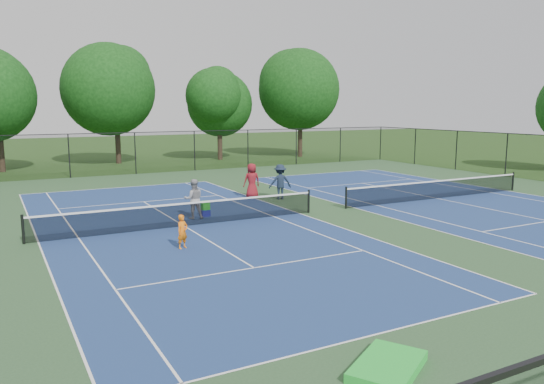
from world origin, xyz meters
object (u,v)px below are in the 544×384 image
ball_crate (206,213)px  ball_hopper (205,205)px  instructor (194,199)px  child_player (182,232)px  bystander_c (252,181)px  tree_back_d (301,86)px  tree_back_c (219,99)px  bystander_b (280,182)px  tree_back_b (115,85)px

ball_crate → ball_hopper: size_ratio=0.95×
instructor → child_player: bearing=78.4°
child_player → instructor: bearing=41.9°
bystander_c → ball_hopper: 5.25m
tree_back_d → bystander_c: (-14.55, -19.10, -5.90)m
tree_back_c → tree_back_d: tree_back_d is taller
bystander_c → ball_crate: (-3.96, -3.42, -0.78)m
tree_back_c → bystander_c: bearing=-108.1°
tree_back_d → ball_crate: 29.91m
instructor → bystander_b: 6.24m
tree_back_d → ball_hopper: (-18.52, -22.52, -6.33)m
tree_back_d → ball_hopper: tree_back_d is taller
instructor → bystander_b: bearing=-143.2°
tree_back_c → bystander_b: (-5.43, -21.18, -4.56)m
tree_back_b → instructor: 25.47m
ball_crate → tree_back_c: bearing=65.9°
tree_back_b → tree_back_c: bearing=-6.3°
instructor → bystander_c: bystander_c is taller
tree_back_b → bystander_c: (2.45, -21.10, -5.67)m
tree_back_c → ball_crate: tree_back_c is taller
bystander_b → bystander_c: size_ratio=0.99×
bystander_c → tree_back_b: bearing=-80.1°
tree_back_b → bystander_c: 21.98m
child_player → bystander_b: 10.46m
instructor → ball_crate: 0.96m
tree_back_b → ball_crate: 25.40m
tree_back_b → ball_crate: (-1.52, -24.52, -6.44)m
bystander_b → bystander_c: (-1.13, 1.08, 0.01)m
child_player → ball_crate: size_ratio=3.20×
tree_back_c → ball_hopper: size_ratio=21.55×
tree_back_c → tree_back_d: size_ratio=0.81×
instructor → ball_hopper: instructor is taller
bystander_c → ball_crate: bearing=44.1°
bystander_c → ball_crate: 5.29m
ball_hopper → bystander_c: bearing=40.8°
instructor → bystander_c: 5.83m
tree_back_c → tree_back_d: (8.00, -1.00, 1.34)m
child_player → bystander_b: bystander_b is taller
instructor → ball_hopper: (0.61, 0.20, -0.37)m
tree_back_b → tree_back_c: tree_back_b is taller
tree_back_d → bystander_b: (-13.43, -20.18, -5.90)m
tree_back_b → child_player: size_ratio=8.44×
bystander_c → ball_crate: bystander_c is taller
tree_back_d → ball_hopper: bearing=-129.4°
tree_back_b → ball_crate: bearing=-93.5°
instructor → tree_back_b: bearing=-82.1°
tree_back_b → bystander_b: size_ratio=5.45×
tree_back_d → bystander_b: tree_back_d is taller
tree_back_c → bystander_c: 21.63m
child_player → instructor: size_ratio=0.68×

